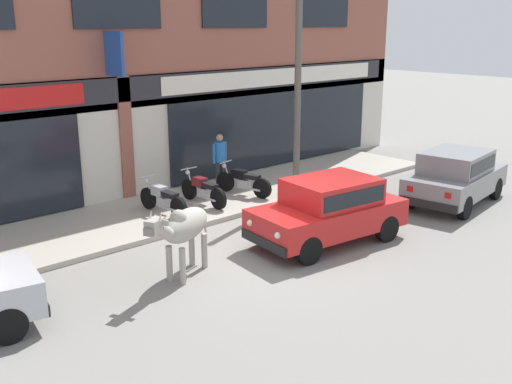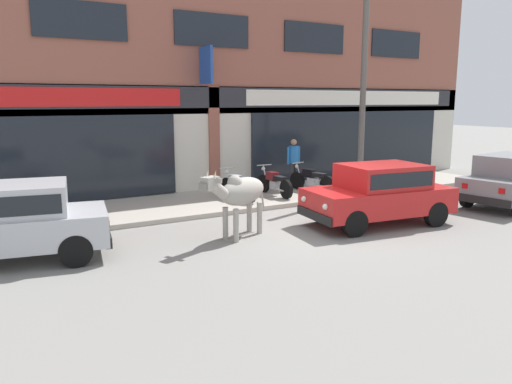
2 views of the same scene
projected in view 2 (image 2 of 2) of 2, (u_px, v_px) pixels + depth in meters
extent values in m
plane|color=gray|center=(314.00, 228.00, 11.70)|extent=(90.00, 90.00, 0.00)
cube|color=#A8A093|center=(238.00, 199.00, 14.91)|extent=(19.00, 3.18, 0.12)
cube|color=#8E5142|center=(208.00, 17.00, 15.51)|extent=(23.00, 0.55, 5.94)
cube|color=beige|center=(210.00, 140.00, 16.20)|extent=(23.00, 0.55, 3.40)
cube|color=#28282D|center=(214.00, 97.00, 15.69)|extent=(22.08, 0.08, 0.64)
cube|color=black|center=(17.00, 162.00, 13.14)|extent=(8.74, 0.10, 2.40)
cube|color=red|center=(12.00, 97.00, 12.81)|extent=(9.20, 0.05, 0.52)
cube|color=#8E5142|center=(214.00, 140.00, 15.95)|extent=(0.36, 0.12, 3.40)
cube|color=black|center=(352.00, 144.00, 18.84)|extent=(8.74, 0.10, 2.40)
cube|color=silver|center=(354.00, 98.00, 18.52)|extent=(9.20, 0.05, 0.52)
cube|color=black|center=(81.00, 20.00, 13.39)|extent=(2.50, 0.06, 1.00)
cube|color=black|center=(212.00, 30.00, 15.33)|extent=(2.50, 0.06, 1.00)
cube|color=black|center=(315.00, 38.00, 17.27)|extent=(2.50, 0.06, 1.00)
cube|color=black|center=(396.00, 44.00, 19.21)|extent=(2.50, 0.06, 1.00)
cube|color=#1E479E|center=(206.00, 65.00, 14.95)|extent=(0.08, 0.80, 1.10)
ellipsoid|color=#9E998E|center=(243.00, 191.00, 10.82)|extent=(1.49, 1.05, 0.60)
sphere|color=#9E998E|center=(235.00, 183.00, 10.56)|extent=(0.32, 0.32, 0.32)
cylinder|color=#9E998E|center=(236.00, 226.00, 10.51)|extent=(0.12, 0.12, 0.72)
cylinder|color=#9E998E|center=(225.00, 224.00, 10.68)|extent=(0.12, 0.12, 0.72)
cylinder|color=#9E998E|center=(260.00, 218.00, 11.21)|extent=(0.12, 0.12, 0.72)
cylinder|color=#9E998E|center=(249.00, 216.00, 11.37)|extent=(0.12, 0.12, 0.72)
cylinder|color=#9E998E|center=(219.00, 190.00, 10.14)|extent=(0.52, 0.41, 0.43)
cube|color=#9E998E|center=(210.00, 183.00, 9.90)|extent=(0.42, 0.35, 0.26)
cube|color=slate|center=(204.00, 187.00, 9.76)|extent=(0.19, 0.20, 0.14)
cone|color=beige|center=(215.00, 174.00, 9.84)|extent=(0.13, 0.10, 0.19)
cone|color=beige|center=(207.00, 174.00, 9.96)|extent=(0.13, 0.10, 0.19)
cube|color=#9E998E|center=(219.00, 181.00, 9.86)|extent=(0.09, 0.14, 0.10)
cube|color=#9E998E|center=(207.00, 179.00, 10.04)|extent=(0.09, 0.14, 0.10)
cylinder|color=#9E998E|center=(262.00, 196.00, 11.46)|extent=(0.17, 0.10, 0.60)
cylinder|color=black|center=(355.00, 223.00, 10.94)|extent=(0.62, 0.25, 0.60)
cylinder|color=black|center=(321.00, 210.00, 12.24)|extent=(0.62, 0.25, 0.60)
cylinder|color=black|center=(436.00, 214.00, 11.84)|extent=(0.62, 0.25, 0.60)
cylinder|color=black|center=(396.00, 203.00, 13.14)|extent=(0.62, 0.25, 0.60)
cube|color=red|center=(378.00, 200.00, 11.99)|extent=(3.67, 2.01, 0.60)
cube|color=red|center=(383.00, 176.00, 11.92)|extent=(2.06, 1.66, 0.56)
cube|color=black|center=(383.00, 176.00, 11.92)|extent=(1.91, 1.66, 0.35)
cube|color=black|center=(315.00, 215.00, 11.35)|extent=(0.30, 1.52, 0.20)
cube|color=black|center=(433.00, 203.00, 12.70)|extent=(0.30, 1.52, 0.20)
sphere|color=silver|center=(326.00, 207.00, 10.85)|extent=(0.14, 0.14, 0.14)
sphere|color=silver|center=(304.00, 199.00, 11.72)|extent=(0.14, 0.14, 0.14)
cube|color=red|center=(450.00, 194.00, 12.21)|extent=(0.05, 0.16, 0.14)
cube|color=red|center=(421.00, 188.00, 13.10)|extent=(0.05, 0.16, 0.14)
cylinder|color=black|center=(76.00, 251.00, 8.96)|extent=(0.62, 0.29, 0.60)
cylinder|color=black|center=(75.00, 231.00, 10.29)|extent=(0.62, 0.29, 0.60)
cube|color=#B2B5BA|center=(8.00, 231.00, 9.18)|extent=(3.73, 2.20, 0.60)
cube|color=#B2B5BA|center=(11.00, 199.00, 9.11)|extent=(2.13, 1.76, 0.56)
cube|color=black|center=(11.00, 199.00, 9.11)|extent=(1.98, 1.75, 0.35)
cube|color=black|center=(107.00, 234.00, 9.80)|extent=(0.39, 1.52, 0.20)
cube|color=red|center=(109.00, 224.00, 9.29)|extent=(0.06, 0.16, 0.14)
cube|color=red|center=(105.00, 212.00, 10.21)|extent=(0.06, 0.16, 0.14)
cylinder|color=black|center=(506.00, 188.00, 15.40)|extent=(0.62, 0.26, 0.60)
cylinder|color=black|center=(468.00, 197.00, 14.00)|extent=(0.62, 0.26, 0.60)
cube|color=black|center=(482.00, 200.00, 13.07)|extent=(0.33, 1.52, 0.20)
cube|color=red|center=(465.00, 186.00, 13.38)|extent=(0.05, 0.16, 0.14)
cube|color=red|center=(502.00, 191.00, 12.62)|extent=(0.05, 0.16, 0.14)
cylinder|color=black|center=(227.00, 187.00, 14.97)|extent=(0.13, 0.56, 0.56)
cylinder|color=black|center=(250.00, 193.00, 13.95)|extent=(0.13, 0.56, 0.56)
cube|color=#B2B5BA|center=(238.00, 189.00, 14.44)|extent=(0.22, 0.33, 0.24)
cube|color=#A8AAB2|center=(235.00, 179.00, 14.52)|extent=(0.26, 0.41, 0.24)
cube|color=black|center=(243.00, 182.00, 14.20)|extent=(0.25, 0.53, 0.12)
cylinder|color=#B2B5BA|center=(228.00, 177.00, 14.87)|extent=(0.05, 0.27, 0.59)
cylinder|color=#B2B5BA|center=(227.00, 168.00, 14.85)|extent=(0.52, 0.06, 0.03)
sphere|color=silver|center=(226.00, 171.00, 14.92)|extent=(0.12, 0.12, 0.12)
cylinder|color=#B2B5BA|center=(242.00, 194.00, 14.10)|extent=(0.09, 0.48, 0.06)
cylinder|color=black|center=(264.00, 183.00, 15.61)|extent=(0.10, 0.56, 0.56)
cylinder|color=black|center=(286.00, 189.00, 14.55)|extent=(0.10, 0.56, 0.56)
cube|color=#B2B5BA|center=(275.00, 185.00, 15.06)|extent=(0.20, 0.32, 0.24)
cube|color=maroon|center=(272.00, 176.00, 15.15)|extent=(0.24, 0.40, 0.24)
cube|color=black|center=(279.00, 178.00, 14.81)|extent=(0.22, 0.52, 0.12)
cylinder|color=#B2B5BA|center=(265.00, 174.00, 15.51)|extent=(0.04, 0.27, 0.59)
cylinder|color=#B2B5BA|center=(264.00, 165.00, 15.49)|extent=(0.52, 0.03, 0.03)
sphere|color=silver|center=(263.00, 169.00, 15.56)|extent=(0.12, 0.12, 0.12)
cylinder|color=#B2B5BA|center=(278.00, 190.00, 14.71)|extent=(0.06, 0.48, 0.06)
cylinder|color=black|center=(297.00, 180.00, 16.16)|extent=(0.22, 0.57, 0.56)
cylinder|color=black|center=(328.00, 185.00, 15.27)|extent=(0.22, 0.57, 0.56)
cube|color=#B2B5BA|center=(313.00, 182.00, 15.69)|extent=(0.27, 0.36, 0.24)
cube|color=black|center=(309.00, 173.00, 15.76)|extent=(0.32, 0.44, 0.24)
cube|color=black|center=(319.00, 175.00, 15.48)|extent=(0.33, 0.56, 0.12)
cylinder|color=#B2B5BA|center=(299.00, 171.00, 16.06)|extent=(0.10, 0.27, 0.59)
cylinder|color=#B2B5BA|center=(298.00, 163.00, 16.04)|extent=(0.51, 0.15, 0.03)
sphere|color=silver|center=(297.00, 166.00, 16.11)|extent=(0.12, 0.12, 0.12)
cylinder|color=#B2B5BA|center=(319.00, 186.00, 15.38)|extent=(0.17, 0.48, 0.06)
cylinder|color=#2D2D33|center=(291.00, 176.00, 16.35)|extent=(0.11, 0.11, 0.82)
cylinder|color=#2D2D33|center=(295.00, 175.00, 16.44)|extent=(0.11, 0.11, 0.82)
cylinder|color=#236BB7|center=(294.00, 154.00, 16.27)|extent=(0.32, 0.32, 0.56)
cylinder|color=#236BB7|center=(288.00, 156.00, 16.17)|extent=(0.08, 0.08, 0.56)
cylinder|color=#236BB7|center=(299.00, 155.00, 16.38)|extent=(0.08, 0.08, 0.56)
sphere|color=tan|center=(294.00, 142.00, 16.20)|extent=(0.20, 0.20, 0.20)
cylinder|color=#595651|center=(363.00, 99.00, 15.08)|extent=(0.18, 0.18, 5.76)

